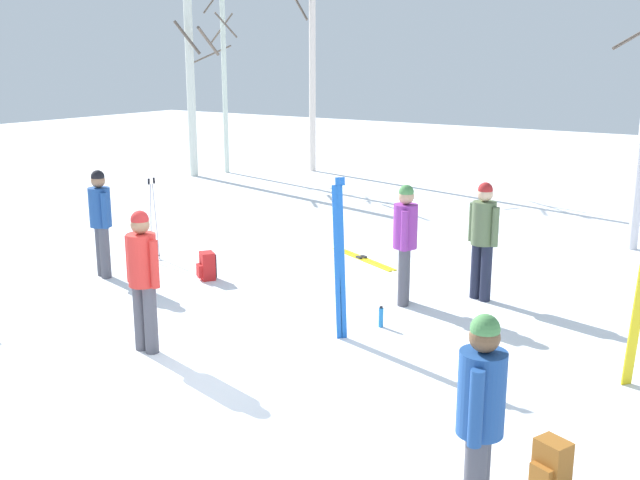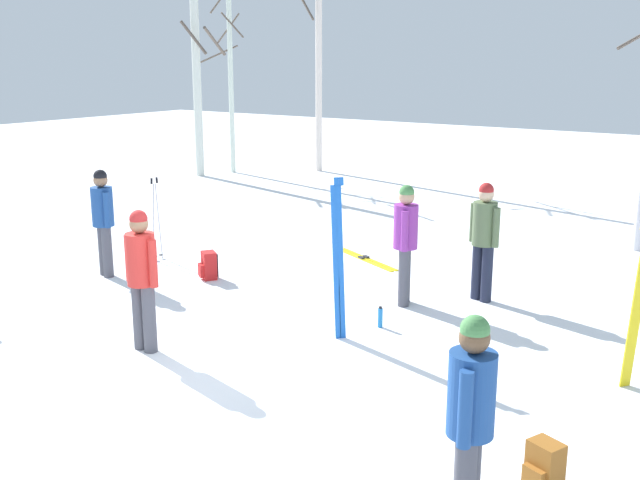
{
  "view_description": "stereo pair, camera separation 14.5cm",
  "coord_description": "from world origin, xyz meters",
  "views": [
    {
      "loc": [
        5.07,
        -5.52,
        3.44
      ],
      "look_at": [
        -0.4,
        2.73,
        1.0
      ],
      "focal_mm": 42.16,
      "sensor_mm": 36.0,
      "label": 1
    },
    {
      "loc": [
        5.19,
        -5.44,
        3.44
      ],
      "look_at": [
        -0.4,
        2.73,
        1.0
      ],
      "focal_mm": 42.16,
      "sensor_mm": 36.0,
      "label": 2
    }
  ],
  "objects": [
    {
      "name": "water_bottle_0",
      "position": [
        0.63,
        2.61,
        0.13
      ],
      "size": [
        0.06,
        0.06,
        0.28
      ],
      "color": "#1E72BF",
      "rests_on": "ground_plane"
    },
    {
      "name": "person_2",
      "position": [
        0.44,
        3.62,
        0.98
      ],
      "size": [
        0.34,
        0.48,
        1.72
      ],
      "color": "#4C4C56",
      "rests_on": "ground_plane"
    },
    {
      "name": "ski_pair_lying_0",
      "position": [
        -1.25,
        5.36,
        0.01
      ],
      "size": [
        1.64,
        0.9,
        0.05
      ],
      "color": "yellow",
      "rests_on": "ground_plane"
    },
    {
      "name": "birch_tree_0",
      "position": [
        -10.02,
        10.63,
        3.2
      ],
      "size": [
        1.15,
        1.53,
        6.2
      ],
      "color": "silver",
      "rests_on": "ground_plane"
    },
    {
      "name": "backpack_2",
      "position": [
        3.62,
        0.05,
        0.21
      ],
      "size": [
        0.32,
        0.34,
        0.44
      ],
      "color": "#99591E",
      "rests_on": "ground_plane"
    },
    {
      "name": "person_4",
      "position": [
        -1.3,
        0.35,
        0.98
      ],
      "size": [
        0.52,
        0.34,
        1.72
      ],
      "color": "#4C4C56",
      "rests_on": "ground_plane"
    },
    {
      "name": "person_3",
      "position": [
        -4.17,
        2.18,
        0.98
      ],
      "size": [
        0.49,
        0.34,
        1.72
      ],
      "color": "#4C4C56",
      "rests_on": "ground_plane"
    },
    {
      "name": "person_1",
      "position": [
        3.33,
        -0.83,
        0.98
      ],
      "size": [
        0.34,
        0.51,
        1.72
      ],
      "color": "#4C4C56",
      "rests_on": "ground_plane"
    },
    {
      "name": "person_0",
      "position": [
        1.27,
        4.41,
        0.98
      ],
      "size": [
        0.5,
        0.34,
        1.72
      ],
      "color": "#1E2338",
      "rests_on": "ground_plane"
    },
    {
      "name": "birch_tree_1",
      "position": [
        -9.72,
        11.68,
        2.7
      ],
      "size": [
        1.36,
        1.34,
        5.47
      ],
      "color": "silver",
      "rests_on": "ground_plane"
    },
    {
      "name": "birch_tree_2",
      "position": [
        -7.71,
        13.35,
        3.94
      ],
      "size": [
        1.37,
        1.37,
        7.53
      ],
      "color": "silver",
      "rests_on": "ground_plane"
    },
    {
      "name": "backpack_1",
      "position": [
        -2.69,
        2.96,
        0.21
      ],
      "size": [
        0.33,
        0.34,
        0.44
      ],
      "color": "red",
      "rests_on": "ground_plane"
    },
    {
      "name": "ski_pair_planted_2",
      "position": [
        3.72,
        2.57,
        0.9
      ],
      "size": [
        0.16,
        0.2,
        1.82
      ],
      "color": "yellow",
      "rests_on": "ground_plane"
    },
    {
      "name": "ski_pair_planted_0",
      "position": [
        0.39,
        1.96,
        1.01
      ],
      "size": [
        0.15,
        0.16,
        2.04
      ],
      "color": "blue",
      "rests_on": "ground_plane"
    },
    {
      "name": "ground_plane",
      "position": [
        0.0,
        0.0,
        0.0
      ],
      "size": [
        60.0,
        60.0,
        0.0
      ],
      "primitive_type": "plane",
      "color": "white"
    },
    {
      "name": "ski_poles_0",
      "position": [
        -4.2,
        3.32,
        0.77
      ],
      "size": [
        0.07,
        0.22,
        1.43
      ],
      "color": "#B2B2BC",
      "rests_on": "ground_plane"
    }
  ]
}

